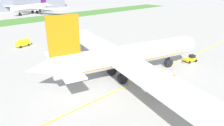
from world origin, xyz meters
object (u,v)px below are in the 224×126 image
(airliner_foreground, at_px, (125,56))
(parked_airliner_far_outer, at_px, (32,7))
(ground_crew_wingwalker_port, at_px, (174,76))
(service_truck_baggage_loader, at_px, (23,43))
(pushback_tug, at_px, (191,59))
(service_truck_fuel_bowser, at_px, (54,34))

(airliner_foreground, xyz_separation_m, parked_airliner_far_outer, (32.67, 135.44, -0.83))
(ground_crew_wingwalker_port, relative_size, service_truck_baggage_loader, 0.29)
(ground_crew_wingwalker_port, bearing_deg, pushback_tug, 12.69)
(pushback_tug, relative_size, ground_crew_wingwalker_port, 3.57)
(service_truck_fuel_bowser, height_order, parked_airliner_far_outer, parked_airliner_far_outer)
(service_truck_baggage_loader, height_order, parked_airliner_far_outer, parked_airliner_far_outer)
(service_truck_baggage_loader, bearing_deg, pushback_tug, -58.61)
(ground_crew_wingwalker_port, bearing_deg, service_truck_fuel_bowser, 90.91)
(service_truck_baggage_loader, distance_m, parked_airliner_far_outer, 97.01)
(pushback_tug, xyz_separation_m, ground_crew_wingwalker_port, (-15.91, -3.58, 0.02))
(airliner_foreground, bearing_deg, service_truck_baggage_loader, 100.69)
(airliner_foreground, xyz_separation_m, ground_crew_wingwalker_port, (8.28, -10.11, -5.01))
(airliner_foreground, bearing_deg, service_truck_fuel_bowser, 82.17)
(parked_airliner_far_outer, bearing_deg, service_truck_fuel_bowser, -107.10)
(pushback_tug, height_order, service_truck_fuel_bowser, service_truck_fuel_bowser)
(airliner_foreground, relative_size, parked_airliner_far_outer, 1.23)
(ground_crew_wingwalker_port, relative_size, parked_airliner_far_outer, 0.03)
(airliner_foreground, height_order, parked_airliner_far_outer, airliner_foreground)
(ground_crew_wingwalker_port, distance_m, service_truck_fuel_bowser, 63.00)
(service_truck_fuel_bowser, bearing_deg, parked_airliner_far_outer, 72.90)
(parked_airliner_far_outer, bearing_deg, ground_crew_wingwalker_port, -99.51)
(airliner_foreground, xyz_separation_m, service_truck_fuel_bowser, (7.27, 52.89, -4.45))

